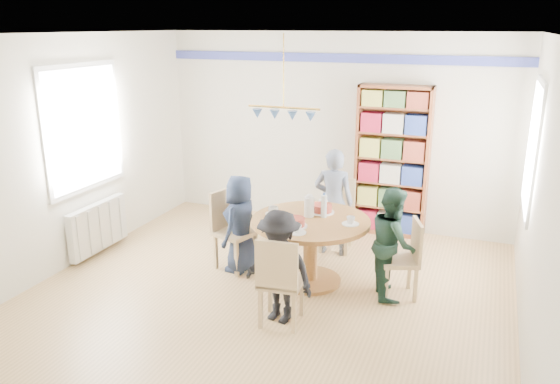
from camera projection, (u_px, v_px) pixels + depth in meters
The scene contains 14 objects.
ground at pixel (266, 296), 5.84m from camera, with size 5.00×5.00×0.00m, color tan.
room_shell at pixel (274, 128), 6.22m from camera, with size 5.00×5.00×5.00m.
radiator at pixel (98, 227), 6.85m from camera, with size 0.12×1.00×0.60m.
dining_table at pixel (311, 236), 6.01m from camera, with size 1.30×1.30×0.75m.
chair_left at pixel (230, 226), 6.42m from camera, with size 0.52×0.52×0.94m.
chair_right at pixel (406, 255), 5.72m from camera, with size 0.48×0.48×0.84m.
chair_far at pixel (338, 211), 6.97m from camera, with size 0.43×0.43×0.91m.
chair_near at pixel (279, 278), 5.12m from camera, with size 0.45×0.45×0.91m.
person_left at pixel (240, 224), 6.30m from camera, with size 0.56×0.37×1.15m, color #171F32.
person_right at pixel (393, 243), 5.71m from camera, with size 0.58×0.45×1.19m, color #172F25.
person_far at pixel (333, 202), 6.75m from camera, with size 0.49×0.32×1.35m, color gray.
person_near at pixel (279, 267), 5.21m from camera, with size 0.73×0.42×1.13m, color black.
bookshelf at pixel (392, 163), 7.33m from camera, with size 0.97×0.29×2.04m.
tableware at pixel (310, 213), 5.96m from camera, with size 1.07×1.07×0.28m.
Camera 1 is at (2.05, -4.84, 2.78)m, focal length 35.00 mm.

